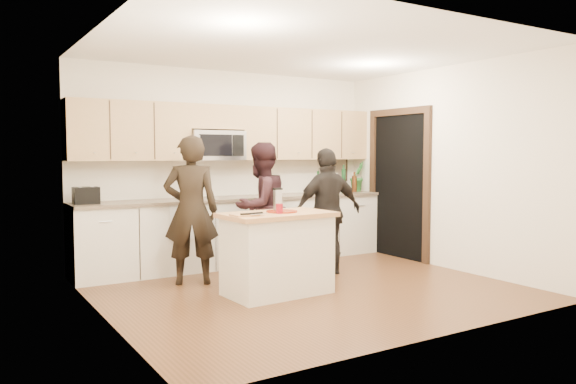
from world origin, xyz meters
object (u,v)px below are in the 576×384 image
toaster (86,195)px  woman_right (328,211)px  woman_center (261,207)px  woman_left (191,210)px  island (277,253)px

toaster → woman_right: bearing=-23.0°
woman_center → woman_right: 0.87m
toaster → woman_left: size_ratio=0.16×
toaster → woman_left: (1.03, -0.76, -0.16)m
island → woman_center: size_ratio=0.73×
toaster → woman_right: size_ratio=0.18×
island → toaster: (-1.65, 1.71, 0.59)m
woman_right → toaster: bearing=-18.8°
island → woman_right: size_ratio=0.77×
woman_left → woman_center: (1.04, 0.18, -0.03)m
woman_right → island: bearing=31.5°
woman_center → island: bearing=52.5°
toaster → woman_center: bearing=-15.7°
woman_right → woman_center: bearing=-37.0°
island → woman_center: (0.42, 1.13, 0.39)m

